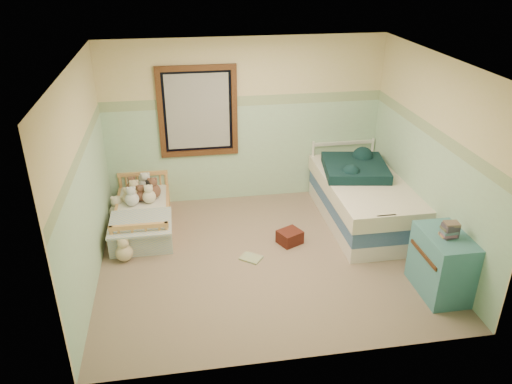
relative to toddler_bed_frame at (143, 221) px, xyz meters
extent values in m
cube|color=#7C6857|center=(1.59, -1.05, -0.11)|extent=(4.20, 3.60, 0.02)
cube|color=white|center=(1.59, -1.05, 2.41)|extent=(4.20, 3.60, 0.02)
cube|color=#D1C584|center=(1.59, 0.75, 1.15)|extent=(4.20, 0.04, 2.50)
cube|color=#D1C584|center=(1.59, -2.85, 1.15)|extent=(4.20, 0.04, 2.50)
cube|color=#D1C584|center=(-0.51, -1.05, 1.15)|extent=(0.04, 3.60, 2.50)
cube|color=#D1C584|center=(3.69, -1.05, 1.15)|extent=(0.04, 3.60, 2.50)
cube|color=#9ABC9D|center=(1.59, 0.74, 0.65)|extent=(4.20, 0.01, 1.50)
cube|color=#4D7050|center=(1.59, 0.74, 1.48)|extent=(4.20, 0.01, 0.15)
cube|color=black|center=(0.89, 0.71, 1.35)|extent=(1.16, 0.06, 1.36)
cube|color=#B0B0AD|center=(0.89, 0.72, 1.35)|extent=(0.92, 0.01, 1.12)
cube|color=#C4824E|center=(0.00, 0.00, 0.00)|extent=(0.75, 1.50, 0.19)
cube|color=white|center=(0.00, 0.00, 0.16)|extent=(0.69, 1.44, 0.12)
cube|color=#88A6CD|center=(0.00, -0.47, 0.23)|extent=(0.82, 0.75, 0.03)
sphere|color=brown|center=(-0.15, 0.50, 0.31)|extent=(0.18, 0.18, 0.18)
sphere|color=silver|center=(0.05, 0.50, 0.32)|extent=(0.21, 0.21, 0.21)
sphere|color=beige|center=(-0.10, 0.28, 0.32)|extent=(0.21, 0.21, 0.21)
sphere|color=black|center=(0.13, 0.28, 0.32)|extent=(0.20, 0.20, 0.20)
sphere|color=#F7ECCB|center=(-0.36, 0.25, 0.04)|extent=(0.27, 0.27, 0.27)
sphere|color=beige|center=(-0.21, -0.83, 0.01)|extent=(0.22, 0.22, 0.22)
cube|color=white|center=(3.14, -0.34, 0.01)|extent=(1.04, 2.07, 0.22)
cube|color=#314F88|center=(3.14, -0.34, 0.23)|extent=(1.04, 2.07, 0.22)
cube|color=silver|center=(3.14, -0.34, 0.45)|extent=(1.08, 2.11, 0.22)
cube|color=black|center=(3.09, -0.04, 0.63)|extent=(1.02, 1.06, 0.14)
cube|color=teal|center=(3.44, -2.06, 0.28)|extent=(0.47, 0.75, 0.75)
cube|color=#48332F|center=(3.44, -2.09, 0.74)|extent=(0.18, 0.15, 0.16)
cube|color=maroon|center=(1.97, -0.76, -0.01)|extent=(0.38, 0.36, 0.18)
cube|color=gold|center=(1.40, -1.06, -0.08)|extent=(0.33, 0.32, 0.02)
sphere|color=silver|center=(0.02, 0.52, 0.31)|extent=(0.19, 0.19, 0.19)
sphere|color=beige|center=(-0.20, 0.19, 0.30)|extent=(0.16, 0.16, 0.16)
sphere|color=brown|center=(0.16, 0.29, 0.33)|extent=(0.22, 0.22, 0.22)
sphere|color=#F7ECCB|center=(0.11, 0.14, 0.31)|extent=(0.19, 0.19, 0.19)
sphere|color=silver|center=(-0.13, 0.09, 0.32)|extent=(0.20, 0.20, 0.20)
sphere|color=brown|center=(-0.01, 0.22, 0.30)|extent=(0.17, 0.17, 0.17)
camera|label=1|loc=(0.59, -6.40, 3.52)|focal=35.03mm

